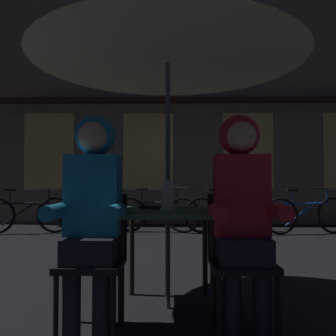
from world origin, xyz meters
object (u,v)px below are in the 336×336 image
Objects in this scene: person_left_hooded at (93,199)px; bicycle_fourth at (227,213)px; patio_umbrella at (168,39)px; chair_left at (94,253)px; book at (154,207)px; bicycle_second at (102,213)px; chair_right at (240,253)px; bicycle_fifth at (307,215)px; bicycle_third at (156,213)px; lantern at (168,194)px; person_right_hooded at (242,199)px; bicycle_nearest at (26,214)px; cafe_table at (168,223)px.

bicycle_fourth is at bearing 70.53° from person_left_hooded.
chair_left is at bearing -142.45° from patio_umbrella.
bicycle_second is at bearing 126.54° from book.
chair_right is 4.64m from bicycle_second.
bicycle_third is at bearing 175.49° from bicycle_fifth.
bicycle_fourth is (1.05, 3.91, -1.71)m from patio_umbrella.
book is (-0.59, 0.49, 0.26)m from chair_right.
lantern is 4.52m from bicycle_fifth.
lantern is 0.68m from chair_right.
person_left_hooded is (-0.48, -0.43, -1.21)m from patio_umbrella.
bicycle_third is (0.21, 4.35, -0.50)m from person_left_hooded.
chair_right is 0.53× the size of bicycle_fourth.
lantern is 0.60m from person_right_hooded.
person_right_hooded is at bearing -23.18° from book.
bicycle_fourth is at bearing 82.49° from person_right_hooded.
chair_right is at bearing -37.55° from patio_umbrella.
lantern is 4.62m from bicycle_nearest.
cafe_table is at bearing 41.57° from person_left_hooded.
person_left_hooded is 0.83× the size of bicycle_second.
patio_umbrella is 4.29m from bicycle_third.
chair_right is 0.62× the size of person_right_hooded.
lantern is (0.00, -0.06, -1.20)m from patio_umbrella.
chair_right is at bearing 90.00° from person_right_hooded.
bicycle_fourth is (1.53, 4.33, -0.50)m from person_left_hooded.
lantern reaches higher than bicycle_fourth.
bicycle_third and bicycle_fifth have the same top height.
person_left_hooded is 0.85× the size of bicycle_fourth.
person_left_hooded reaches higher than chair_right.
person_left_hooded is at bearing -92.74° from bicycle_third.
chair_left is 0.52× the size of bicycle_second.
person_right_hooded is 0.81m from book.
bicycle_second is at bearing 179.82° from bicycle_fourth.
bicycle_nearest is 8.31× the size of book.
book is at bearing 133.83° from patio_umbrella.
bicycle_third is at bearing 93.96° from patio_umbrella.
chair_right is 0.52× the size of bicycle_second.
bicycle_nearest is at bearing -176.81° from bicycle_fourth.
lantern is 0.27× the size of chair_left.
person_right_hooded is 7.00× the size of book.
bicycle_second and bicycle_third have the same top height.
lantern is at bearing 147.01° from chair_right.
lantern is 0.17× the size of person_right_hooded.
bicycle_fourth is 8.26× the size of book.
lantern is 0.68m from chair_left.
chair_right is (0.48, -0.37, -1.57)m from patio_umbrella.
bicycle_fourth is at bearing 75.22° from lantern.
bicycle_second is (-0.81, 4.28, -0.14)m from chair_left.
person_right_hooded reaches higher than bicycle_nearest.
lantern reaches higher than chair_right.
patio_umbrella is at bearing -86.04° from bicycle_third.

